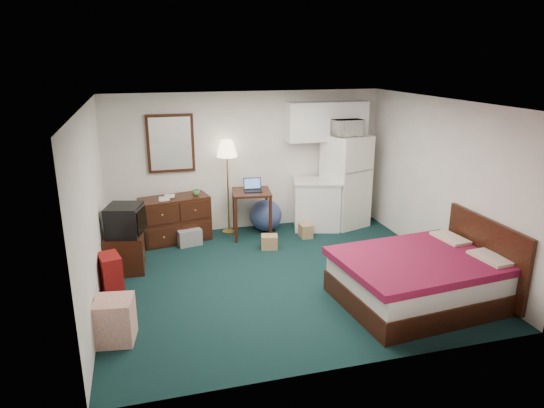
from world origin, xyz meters
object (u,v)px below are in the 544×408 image
object	(u,v)px
bed	(418,280)
suitcase	(111,278)
tv_stand	(125,252)
dresser	(175,219)
kitchen_counter	(317,205)
floor_lamp	(228,187)
fridge	(346,181)
desk	(252,214)

from	to	relation	value
bed	suitcase	distance (m)	3.99
bed	tv_stand	distance (m)	4.22
dresser	bed	size ratio (longest dim) A/B	0.59
kitchen_counter	suitcase	bearing A→B (deg)	-135.84
dresser	floor_lamp	distance (m)	1.08
bed	tv_stand	xyz separation A→B (m)	(-3.69, 2.05, -0.03)
dresser	fridge	size ratio (longest dim) A/B	0.67
dresser	desk	xyz separation A→B (m)	(1.33, -0.13, 0.02)
dresser	desk	world-z (taller)	desk
desk	fridge	xyz separation A→B (m)	(1.83, 0.12, 0.44)
fridge	suitcase	xyz separation A→B (m)	(-4.14, -1.96, -0.54)
desk	tv_stand	bearing A→B (deg)	-149.37
kitchen_counter	suitcase	distance (m)	4.05
floor_lamp	desk	xyz separation A→B (m)	(0.36, -0.29, -0.43)
dresser	suitcase	bearing A→B (deg)	-128.18
tv_stand	kitchen_counter	bearing A→B (deg)	19.09
bed	suitcase	size ratio (longest dim) A/B	3.09
desk	bed	size ratio (longest dim) A/B	0.42
dresser	suitcase	size ratio (longest dim) A/B	1.82
dresser	tv_stand	distance (m)	1.33
floor_lamp	tv_stand	distance (m)	2.23
floor_lamp	bed	world-z (taller)	floor_lamp
desk	tv_stand	xyz separation A→B (m)	(-2.16, -0.90, -0.13)
floor_lamp	kitchen_counter	size ratio (longest dim) A/B	1.91
dresser	floor_lamp	world-z (taller)	floor_lamp
dresser	desk	bearing A→B (deg)	-16.97
bed	fridge	bearing A→B (deg)	79.03
dresser	kitchen_counter	distance (m)	2.58
bed	tv_stand	world-z (taller)	bed
floor_lamp	fridge	bearing A→B (deg)	-4.44
bed	tv_stand	bearing A→B (deg)	145.64
dresser	floor_lamp	bearing A→B (deg)	-1.77
dresser	tv_stand	xyz separation A→B (m)	(-0.83, -1.03, -0.11)
desk	suitcase	size ratio (longest dim) A/B	1.31
dresser	bed	world-z (taller)	dresser
suitcase	dresser	bearing A→B (deg)	49.19
floor_lamp	fridge	distance (m)	2.20
dresser	tv_stand	bearing A→B (deg)	-140.53
kitchen_counter	fridge	xyz separation A→B (m)	(0.58, 0.04, 0.41)
fridge	bed	bearing A→B (deg)	-114.14
desk	suitcase	distance (m)	2.95
floor_lamp	fridge	xyz separation A→B (m)	(2.19, -0.17, 0.01)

